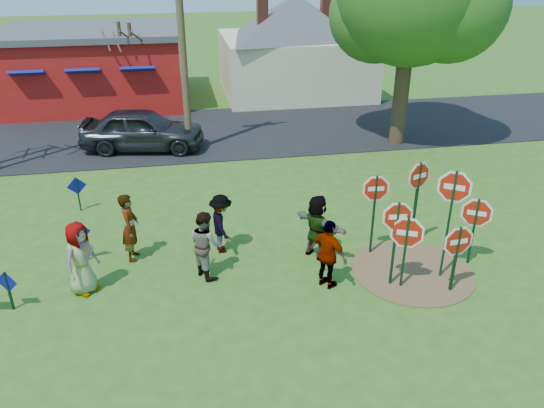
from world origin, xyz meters
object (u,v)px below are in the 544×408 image
(utility_pole, at_px, (181,32))
(stop_sign_d, at_px, (418,184))
(person_a, at_px, (81,258))
(person_b, at_px, (130,227))
(stop_sign_b, at_px, (375,195))
(suv, at_px, (142,129))
(stop_sign_a, at_px, (406,238))
(stop_sign_c, at_px, (452,200))

(utility_pole, bearing_deg, stop_sign_d, -56.84)
(person_a, distance_m, person_b, 1.75)
(stop_sign_b, xyz_separation_m, suv, (-6.50, 9.63, -0.88))
(person_a, height_order, person_b, person_b)
(stop_sign_a, height_order, stop_sign_d, stop_sign_d)
(stop_sign_c, xyz_separation_m, person_b, (-7.91, 2.35, -1.23))
(utility_pole, bearing_deg, stop_sign_c, -60.21)
(stop_sign_d, relative_size, person_b, 1.41)
(person_b, relative_size, utility_pole, 0.21)
(stop_sign_c, relative_size, person_a, 1.63)
(stop_sign_c, distance_m, suv, 13.66)
(stop_sign_a, height_order, stop_sign_c, stop_sign_c)
(stop_sign_c, xyz_separation_m, suv, (-7.90, 11.07, -1.30))
(stop_sign_c, bearing_deg, stop_sign_b, 166.28)
(stop_sign_a, height_order, stop_sign_b, stop_sign_b)
(stop_sign_a, xyz_separation_m, stop_sign_d, (1.03, 1.79, 0.57))
(suv, bearing_deg, stop_sign_a, -139.54)
(stop_sign_d, bearing_deg, utility_pole, 102.74)
(stop_sign_a, relative_size, stop_sign_b, 0.85)
(stop_sign_a, bearing_deg, person_a, -164.88)
(stop_sign_a, distance_m, stop_sign_b, 1.74)
(stop_sign_d, height_order, utility_pole, utility_pole)
(stop_sign_b, distance_m, utility_pole, 10.63)
(person_a, bearing_deg, stop_sign_d, -50.48)
(utility_pole, bearing_deg, person_a, -107.35)
(stop_sign_c, height_order, person_b, stop_sign_c)
(stop_sign_d, relative_size, utility_pole, 0.30)
(stop_sign_b, distance_m, person_a, 7.66)
(stop_sign_a, xyz_separation_m, stop_sign_b, (-0.20, 1.68, 0.37))
(person_a, relative_size, person_b, 0.99)
(suv, bearing_deg, person_b, -170.26)
(stop_sign_b, xyz_separation_m, stop_sign_c, (1.40, -1.44, 0.41))
(person_a, relative_size, suv, 0.38)
(stop_sign_a, distance_m, person_a, 7.91)
(stop_sign_c, relative_size, utility_pole, 0.34)
(stop_sign_d, relative_size, person_a, 1.43)
(stop_sign_c, bearing_deg, utility_pole, 151.95)
(stop_sign_a, xyz_separation_m, person_b, (-6.71, 2.59, -0.44))
(stop_sign_b, height_order, stop_sign_c, stop_sign_c)
(stop_sign_a, relative_size, utility_pole, 0.23)
(stop_sign_c, xyz_separation_m, person_a, (-9.00, 0.98, -1.24))
(person_a, distance_m, utility_pole, 10.71)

